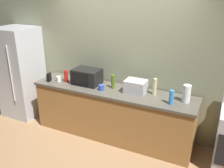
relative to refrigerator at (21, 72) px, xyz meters
The scene contains 14 objects.
ground_plane 2.27m from the refrigerator, 11.03° to the right, with size 8.00×8.00×0.00m, color #93704C.
back_wall 2.14m from the refrigerator, 11.32° to the left, with size 6.40×0.10×2.70m, color gray.
counter_run 2.10m from the refrigerator, ahead, with size 2.84×0.64×0.90m.
refrigerator is the anchor object (origin of this frame).
microwave 1.54m from the refrigerator, ahead, with size 0.48×0.35×0.27m.
toaster_oven 2.45m from the refrigerator, ahead, with size 0.34×0.26×0.21m, color #B7BABF.
paper_towel_roll 3.26m from the refrigerator, ahead, with size 0.12×0.12×0.27m, color white.
cordless_phone 0.85m from the refrigerator, ahead, with size 0.05×0.11×0.15m, color black.
bottle_vinegar 2.76m from the refrigerator, ahead, with size 0.06×0.06×0.27m, color beige.
bottle_spray_cleaner 3.07m from the refrigerator, ahead, with size 0.07×0.07×0.22m, color #338CE5.
bottle_olive_oil 2.04m from the refrigerator, ahead, with size 0.06×0.06×0.24m, color #4C6B19.
bottle_hot_sauce 1.15m from the refrigerator, ahead, with size 0.07×0.07×0.22m, color red.
mug_blue 1.90m from the refrigerator, ahead, with size 0.09×0.09×0.09m, color #2D4CB2.
mug_white 1.01m from the refrigerator, ahead, with size 0.08×0.08×0.09m, color white.
Camera 1 is at (1.64, -3.01, 2.50)m, focal length 39.17 mm.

